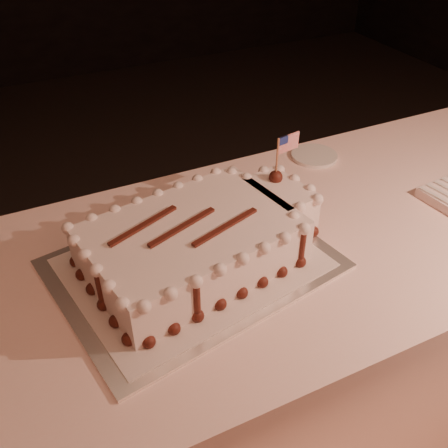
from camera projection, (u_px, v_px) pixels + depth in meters
name	position (u px, v px, depth m)	size (l,w,h in m)	color
banquet_table	(265.00, 341.00, 1.45)	(2.40, 0.80, 0.75)	#FFD2C5
cake_board	(193.00, 264.00, 1.15)	(0.60, 0.45, 0.01)	white
doily	(193.00, 262.00, 1.15)	(0.54, 0.41, 0.00)	silver
sheet_cake	(204.00, 239.00, 1.13)	(0.59, 0.39, 0.23)	white
side_plate	(314.00, 156.00, 1.55)	(0.14, 0.14, 0.01)	silver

